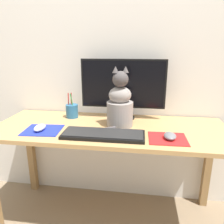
% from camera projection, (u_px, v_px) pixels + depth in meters
% --- Properties ---
extents(ground_plane, '(12.00, 12.00, 0.00)m').
position_uv_depth(ground_plane, '(110.00, 217.00, 1.59)').
color(ground_plane, '#847056').
extents(wall_back, '(7.00, 0.04, 2.50)m').
position_uv_depth(wall_back, '(116.00, 38.00, 1.53)').
color(wall_back, silver).
rests_on(wall_back, ground_plane).
extents(desk, '(1.49, 0.57, 0.70)m').
position_uv_depth(desk, '(110.00, 141.00, 1.42)').
color(desk, tan).
rests_on(desk, ground_plane).
extents(monitor, '(0.58, 0.17, 0.41)m').
position_uv_depth(monitor, '(123.00, 87.00, 1.49)').
color(monitor, black).
rests_on(monitor, desk).
extents(keyboard, '(0.47, 0.17, 0.02)m').
position_uv_depth(keyboard, '(103.00, 134.00, 1.24)').
color(keyboard, black).
rests_on(keyboard, desk).
extents(mousepad_left, '(0.23, 0.21, 0.00)m').
position_uv_depth(mousepad_left, '(43.00, 130.00, 1.33)').
color(mousepad_left, '#1E2D9E').
rests_on(mousepad_left, desk).
extents(mousepad_right, '(0.21, 0.19, 0.00)m').
position_uv_depth(mousepad_right, '(168.00, 139.00, 1.21)').
color(mousepad_right, red).
rests_on(mousepad_right, desk).
extents(computer_mouse_left, '(0.06, 0.10, 0.03)m').
position_uv_depth(computer_mouse_left, '(40.00, 128.00, 1.32)').
color(computer_mouse_left, white).
rests_on(computer_mouse_left, mousepad_left).
extents(computer_mouse_right, '(0.07, 0.10, 0.03)m').
position_uv_depth(computer_mouse_right, '(170.00, 136.00, 1.20)').
color(computer_mouse_right, slate).
rests_on(computer_mouse_right, mousepad_right).
extents(cat, '(0.22, 0.25, 0.38)m').
position_uv_depth(cat, '(120.00, 105.00, 1.37)').
color(cat, gray).
rests_on(cat, desk).
extents(pen_cup, '(0.09, 0.09, 0.18)m').
position_uv_depth(pen_cup, '(72.00, 111.00, 1.56)').
color(pen_cup, '#286089').
rests_on(pen_cup, desk).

